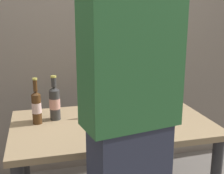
{
  "coord_description": "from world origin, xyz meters",
  "views": [
    {
      "loc": [
        -0.48,
        -1.88,
        1.5
      ],
      "look_at": [
        0.0,
        0.0,
        0.99
      ],
      "focal_mm": 47.72,
      "sensor_mm": 36.0,
      "label": 1
    }
  ],
  "objects_px": {
    "beer_bottle_amber": "(55,102)",
    "laptop": "(129,111)",
    "beer_bottle_green": "(37,106)",
    "person_figure": "(130,124)"
  },
  "relations": [
    {
      "from": "beer_bottle_green",
      "to": "person_figure",
      "type": "bearing_deg",
      "value": -61.08
    },
    {
      "from": "laptop",
      "to": "beer_bottle_green",
      "type": "distance_m",
      "value": 0.64
    },
    {
      "from": "beer_bottle_green",
      "to": "person_figure",
      "type": "height_order",
      "value": "person_figure"
    },
    {
      "from": "beer_bottle_amber",
      "to": "person_figure",
      "type": "height_order",
      "value": "person_figure"
    },
    {
      "from": "laptop",
      "to": "person_figure",
      "type": "distance_m",
      "value": 0.76
    },
    {
      "from": "person_figure",
      "to": "laptop",
      "type": "bearing_deg",
      "value": 72.43
    },
    {
      "from": "beer_bottle_green",
      "to": "person_figure",
      "type": "relative_size",
      "value": 0.17
    },
    {
      "from": "beer_bottle_green",
      "to": "laptop",
      "type": "bearing_deg",
      "value": -5.27
    },
    {
      "from": "beer_bottle_amber",
      "to": "laptop",
      "type": "bearing_deg",
      "value": -12.07
    },
    {
      "from": "laptop",
      "to": "beer_bottle_green",
      "type": "relative_size",
      "value": 1.13
    }
  ]
}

